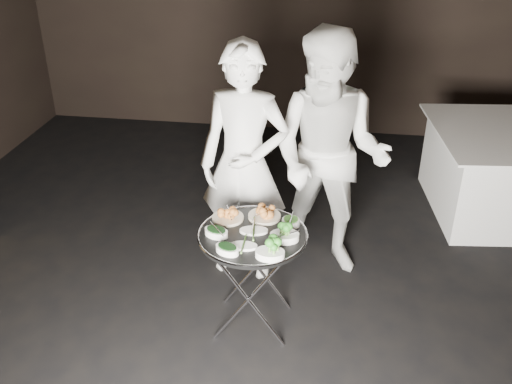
# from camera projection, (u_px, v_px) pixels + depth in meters

# --- Properties ---
(floor) EXTENTS (6.00, 7.00, 0.05)m
(floor) POSITION_uv_depth(u_px,v_px,m) (233.00, 317.00, 4.03)
(floor) COLOR black
(floor) RESTS_ON ground
(wall_back) EXTENTS (6.00, 0.05, 3.00)m
(wall_back) POSITION_uv_depth(u_px,v_px,m) (288.00, 2.00, 6.36)
(wall_back) COLOR black
(wall_back) RESTS_ON floor
(tray_stand) EXTENTS (0.49, 0.41, 0.71)m
(tray_stand) POSITION_uv_depth(u_px,v_px,m) (253.00, 276.00, 3.76)
(tray_stand) COLOR silver
(tray_stand) RESTS_ON floor
(serving_tray) EXTENTS (0.70, 0.70, 0.04)m
(serving_tray) POSITION_uv_depth(u_px,v_px,m) (253.00, 235.00, 3.60)
(serving_tray) COLOR black
(serving_tray) RESTS_ON tray_stand
(potato_plate_a) EXTENTS (0.21, 0.21, 0.08)m
(potato_plate_a) POSITION_uv_depth(u_px,v_px,m) (228.00, 215.00, 3.74)
(potato_plate_a) COLOR beige
(potato_plate_a) RESTS_ON serving_tray
(potato_plate_b) EXTENTS (0.22, 0.22, 0.08)m
(potato_plate_b) POSITION_uv_depth(u_px,v_px,m) (264.00, 213.00, 3.76)
(potato_plate_b) COLOR beige
(potato_plate_b) RESTS_ON serving_tray
(greens_bowl) EXTENTS (0.12, 0.12, 0.07)m
(greens_bowl) POSITION_uv_depth(u_px,v_px,m) (291.00, 221.00, 3.68)
(greens_bowl) COLOR white
(greens_bowl) RESTS_ON serving_tray
(asparagus_plate_a) EXTENTS (0.19, 0.12, 0.04)m
(asparagus_plate_a) POSITION_uv_depth(u_px,v_px,m) (254.00, 230.00, 3.61)
(asparagus_plate_a) COLOR white
(asparagus_plate_a) RESTS_ON serving_tray
(asparagus_plate_b) EXTENTS (0.17, 0.10, 0.03)m
(asparagus_plate_b) POSITION_uv_depth(u_px,v_px,m) (244.00, 245.00, 3.46)
(asparagus_plate_b) COLOR white
(asparagus_plate_b) RESTS_ON serving_tray
(spinach_bowl_a) EXTENTS (0.19, 0.15, 0.06)m
(spinach_bowl_a) POSITION_uv_depth(u_px,v_px,m) (216.00, 231.00, 3.57)
(spinach_bowl_a) COLOR white
(spinach_bowl_a) RESTS_ON serving_tray
(spinach_bowl_b) EXTENTS (0.18, 0.15, 0.06)m
(spinach_bowl_b) POSITION_uv_depth(u_px,v_px,m) (227.00, 248.00, 3.41)
(spinach_bowl_b) COLOR white
(spinach_bowl_b) RESTS_ON serving_tray
(broccoli_bowl_a) EXTENTS (0.20, 0.16, 0.08)m
(broccoli_bowl_a) POSITION_uv_depth(u_px,v_px,m) (285.00, 235.00, 3.52)
(broccoli_bowl_a) COLOR white
(broccoli_bowl_a) RESTS_ON serving_tray
(broccoli_bowl_b) EXTENTS (0.18, 0.13, 0.07)m
(broccoli_bowl_b) POSITION_uv_depth(u_px,v_px,m) (270.00, 252.00, 3.36)
(broccoli_bowl_b) COLOR white
(broccoli_bowl_b) RESTS_ON serving_tray
(serving_utensils) EXTENTS (0.58, 0.42, 0.01)m
(serving_utensils) POSITION_uv_depth(u_px,v_px,m) (257.00, 222.00, 3.63)
(serving_utensils) COLOR silver
(serving_utensils) RESTS_ON serving_tray
(waiter_left) EXTENTS (0.69, 0.49, 1.79)m
(waiter_left) POSITION_uv_depth(u_px,v_px,m) (244.00, 165.00, 4.09)
(waiter_left) COLOR silver
(waiter_left) RESTS_ON floor
(waiter_right) EXTENTS (1.06, 0.92, 1.86)m
(waiter_right) POSITION_uv_depth(u_px,v_px,m) (329.00, 157.00, 4.13)
(waiter_right) COLOR silver
(waiter_right) RESTS_ON floor
(dining_table) EXTENTS (1.37, 1.37, 0.78)m
(dining_table) POSITION_uv_depth(u_px,v_px,m) (507.00, 172.00, 5.11)
(dining_table) COLOR white
(dining_table) RESTS_ON floor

